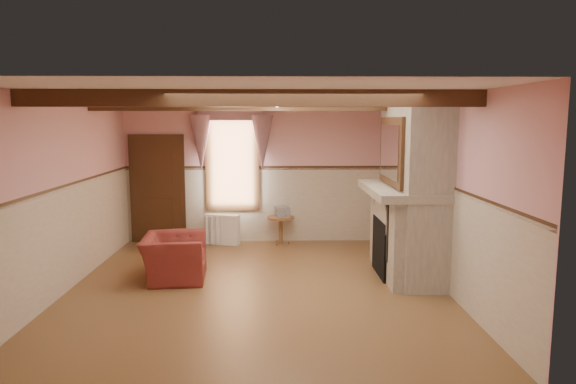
{
  "coord_description": "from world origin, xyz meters",
  "views": [
    {
      "loc": [
        0.3,
        -7.31,
        2.43
      ],
      "look_at": [
        0.47,
        0.8,
        1.31
      ],
      "focal_mm": 32.0,
      "sensor_mm": 36.0,
      "label": 1
    }
  ],
  "objects_px": {
    "armchair": "(174,257)",
    "oil_lamp": "(392,173)",
    "side_table": "(281,230)",
    "radiator": "(222,229)",
    "mantel_clock": "(392,176)",
    "bowl": "(401,184)"
  },
  "relations": [
    {
      "from": "side_table",
      "to": "mantel_clock",
      "type": "xyz_separation_m",
      "value": [
        1.88,
        -1.45,
        1.25
      ]
    },
    {
      "from": "bowl",
      "to": "mantel_clock",
      "type": "distance_m",
      "value": 0.63
    },
    {
      "from": "side_table",
      "to": "mantel_clock",
      "type": "bearing_deg",
      "value": -37.7
    },
    {
      "from": "armchair",
      "to": "radiator",
      "type": "xyz_separation_m",
      "value": [
        0.5,
        2.26,
        -0.04
      ]
    },
    {
      "from": "bowl",
      "to": "oil_lamp",
      "type": "xyz_separation_m",
      "value": [
        0.0,
        0.64,
        0.1
      ]
    },
    {
      "from": "mantel_clock",
      "to": "oil_lamp",
      "type": "bearing_deg",
      "value": 90.0
    },
    {
      "from": "oil_lamp",
      "to": "armchair",
      "type": "bearing_deg",
      "value": -166.95
    },
    {
      "from": "bowl",
      "to": "side_table",
      "type": "bearing_deg",
      "value": 132.02
    },
    {
      "from": "side_table",
      "to": "bowl",
      "type": "xyz_separation_m",
      "value": [
        1.88,
        -2.08,
        1.19
      ]
    },
    {
      "from": "armchair",
      "to": "side_table",
      "type": "bearing_deg",
      "value": -41.0
    },
    {
      "from": "oil_lamp",
      "to": "radiator",
      "type": "bearing_deg",
      "value": 154.61
    },
    {
      "from": "armchair",
      "to": "radiator",
      "type": "distance_m",
      "value": 2.32
    },
    {
      "from": "radiator",
      "to": "mantel_clock",
      "type": "relative_size",
      "value": 2.92
    },
    {
      "from": "side_table",
      "to": "armchair",
      "type": "bearing_deg",
      "value": -126.34
    },
    {
      "from": "mantel_clock",
      "to": "radiator",
      "type": "bearing_deg",
      "value": 154.52
    },
    {
      "from": "mantel_clock",
      "to": "oil_lamp",
      "type": "xyz_separation_m",
      "value": [
        0.0,
        0.01,
        0.04
      ]
    },
    {
      "from": "side_table",
      "to": "oil_lamp",
      "type": "height_order",
      "value": "oil_lamp"
    },
    {
      "from": "armchair",
      "to": "radiator",
      "type": "height_order",
      "value": "armchair"
    },
    {
      "from": "bowl",
      "to": "mantel_clock",
      "type": "bearing_deg",
      "value": 90.0
    },
    {
      "from": "radiator",
      "to": "oil_lamp",
      "type": "distance_m",
      "value": 3.6
    },
    {
      "from": "armchair",
      "to": "oil_lamp",
      "type": "xyz_separation_m",
      "value": [
        3.54,
        0.82,
        1.22
      ]
    },
    {
      "from": "armchair",
      "to": "mantel_clock",
      "type": "height_order",
      "value": "mantel_clock"
    }
  ]
}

